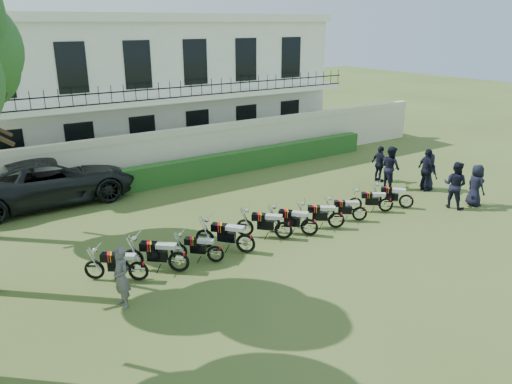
# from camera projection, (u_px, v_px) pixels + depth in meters

# --- Properties ---
(ground) EXTENTS (100.00, 100.00, 0.00)m
(ground) POSITION_uv_depth(u_px,v_px,m) (292.00, 228.00, 17.81)
(ground) COLOR #3E4E1F
(ground) RESTS_ON ground
(perimeter_wall) EXTENTS (30.00, 0.35, 2.30)m
(perimeter_wall) POSITION_uv_depth(u_px,v_px,m) (190.00, 151.00, 23.72)
(perimeter_wall) COLOR beige
(perimeter_wall) RESTS_ON ground
(hedge) EXTENTS (18.00, 0.60, 1.00)m
(hedge) POSITION_uv_depth(u_px,v_px,m) (217.00, 165.00, 23.84)
(hedge) COLOR #1E4B1A
(hedge) RESTS_ON ground
(building) EXTENTS (20.40, 9.60, 7.40)m
(building) POSITION_uv_depth(u_px,v_px,m) (139.00, 84.00, 27.59)
(building) COLOR white
(building) RESTS_ON ground
(motorcycle_0) EXTENTS (1.54, 1.19, 1.01)m
(motorcycle_0) POSITION_uv_depth(u_px,v_px,m) (138.00, 266.00, 14.04)
(motorcycle_0) COLOR black
(motorcycle_0) RESTS_ON ground
(motorcycle_1) EXTENTS (1.59, 1.41, 1.11)m
(motorcycle_1) POSITION_uv_depth(u_px,v_px,m) (179.00, 257.00, 14.51)
(motorcycle_1) COLOR black
(motorcycle_1) RESTS_ON ground
(motorcycle_2) EXTENTS (1.30, 1.22, 0.93)m
(motorcycle_2) POSITION_uv_depth(u_px,v_px,m) (215.00, 250.00, 15.14)
(motorcycle_2) COLOR black
(motorcycle_2) RESTS_ON ground
(motorcycle_3) EXTENTS (1.38, 1.61, 1.10)m
(motorcycle_3) POSITION_uv_depth(u_px,v_px,m) (246.00, 239.00, 15.71)
(motorcycle_3) COLOR black
(motorcycle_3) RESTS_ON ground
(motorcycle_4) EXTENTS (1.48, 1.41, 1.06)m
(motorcycle_4) POSITION_uv_depth(u_px,v_px,m) (284.00, 226.00, 16.75)
(motorcycle_4) COLOR black
(motorcycle_4) RESTS_ON ground
(motorcycle_5) EXTENTS (1.36, 1.49, 1.05)m
(motorcycle_5) POSITION_uv_depth(u_px,v_px,m) (310.00, 223.00, 17.01)
(motorcycle_5) COLOR black
(motorcycle_5) RESTS_ON ground
(motorcycle_6) EXTENTS (1.55, 1.19, 1.02)m
(motorcycle_6) POSITION_uv_depth(u_px,v_px,m) (336.00, 216.00, 17.65)
(motorcycle_6) COLOR black
(motorcycle_6) RESTS_ON ground
(motorcycle_7) EXTENTS (1.43, 1.12, 0.95)m
(motorcycle_7) POSITION_uv_depth(u_px,v_px,m) (360.00, 210.00, 18.31)
(motorcycle_7) COLOR black
(motorcycle_7) RESTS_ON ground
(motorcycle_8) EXTENTS (1.43, 1.12, 0.95)m
(motorcycle_8) POSITION_uv_depth(u_px,v_px,m) (386.00, 201.00, 19.19)
(motorcycle_8) COLOR black
(motorcycle_8) RESTS_ON ground
(motorcycle_9) EXTENTS (1.19, 1.46, 0.98)m
(motorcycle_9) POSITION_uv_depth(u_px,v_px,m) (407.00, 198.00, 19.53)
(motorcycle_9) COLOR black
(motorcycle_9) RESTS_ON ground
(suv) EXTENTS (6.73, 3.15, 1.86)m
(suv) POSITION_uv_depth(u_px,v_px,m) (50.00, 180.00, 20.13)
(suv) COLOR black
(suv) RESTS_ON ground
(inspector) EXTENTS (0.46, 0.65, 1.66)m
(inspector) POSITION_uv_depth(u_px,v_px,m) (121.00, 277.00, 12.69)
(inspector) COLOR #5D5C62
(inspector) RESTS_ON ground
(officer_0) EXTENTS (0.73, 0.93, 1.69)m
(officer_0) POSITION_uv_depth(u_px,v_px,m) (476.00, 185.00, 19.79)
(officer_0) COLOR black
(officer_0) RESTS_ON ground
(officer_1) EXTENTS (0.92, 1.06, 1.88)m
(officer_1) POSITION_uv_depth(u_px,v_px,m) (455.00, 185.00, 19.53)
(officer_1) COLOR black
(officer_1) RESTS_ON ground
(officer_2) EXTENTS (0.74, 1.18, 1.86)m
(officer_2) POSITION_uv_depth(u_px,v_px,m) (427.00, 170.00, 21.52)
(officer_2) COLOR black
(officer_2) RESTS_ON ground
(officer_3) EXTENTS (0.60, 0.84, 1.62)m
(officer_3) POSITION_uv_depth(u_px,v_px,m) (428.00, 171.00, 21.75)
(officer_3) COLOR black
(officer_3) RESTS_ON ground
(officer_4) EXTENTS (0.88, 1.04, 1.90)m
(officer_4) POSITION_uv_depth(u_px,v_px,m) (391.00, 168.00, 21.82)
(officer_4) COLOR black
(officer_4) RESTS_ON ground
(officer_5) EXTENTS (0.47, 1.00, 1.66)m
(officer_5) POSITION_uv_depth(u_px,v_px,m) (380.00, 164.00, 22.80)
(officer_5) COLOR black
(officer_5) RESTS_ON ground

